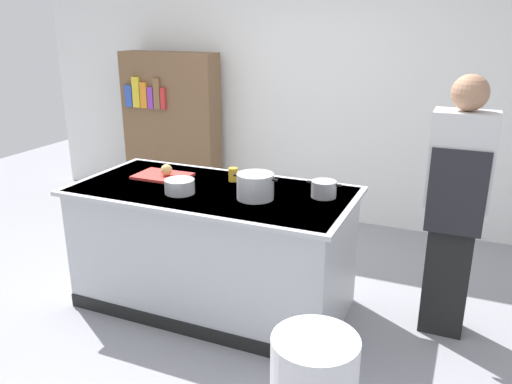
{
  "coord_description": "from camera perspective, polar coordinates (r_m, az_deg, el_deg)",
  "views": [
    {
      "loc": [
        1.63,
        -3.01,
        2.02
      ],
      "look_at": [
        0.25,
        0.2,
        0.85
      ],
      "focal_mm": 36.14,
      "sensor_mm": 36.0,
      "label": 1
    }
  ],
  "objects": [
    {
      "name": "counter_island",
      "position": [
        3.76,
        -4.75,
        -5.99
      ],
      "size": [
        1.98,
        0.98,
        0.9
      ],
      "color": "#B7BABF",
      "rests_on": "ground_plane"
    },
    {
      "name": "back_wall",
      "position": [
        5.39,
        5.71,
        12.89
      ],
      "size": [
        6.4,
        0.12,
        3.0
      ],
      "primitive_type": "cube",
      "color": "white",
      "rests_on": "ground_plane"
    },
    {
      "name": "person_chef",
      "position": [
        3.5,
        21.24,
        -1.2
      ],
      "size": [
        0.38,
        0.25,
        1.72
      ],
      "rotation": [
        0.0,
        0.0,
        1.45
      ],
      "color": "black",
      "rests_on": "ground_plane"
    },
    {
      "name": "bookshelf",
      "position": [
        5.83,
        -9.3,
        6.72
      ],
      "size": [
        1.1,
        0.31,
        1.7
      ],
      "color": "brown",
      "rests_on": "ground_plane"
    },
    {
      "name": "mixing_bowl",
      "position": [
        3.52,
        -8.44,
        0.62
      ],
      "size": [
        0.2,
        0.2,
        0.1
      ],
      "primitive_type": "cylinder",
      "color": "#B7BABF",
      "rests_on": "counter_island"
    },
    {
      "name": "juice_cup",
      "position": [
        3.75,
        -2.55,
        1.94
      ],
      "size": [
        0.07,
        0.07,
        0.1
      ],
      "primitive_type": "cylinder",
      "color": "yellow",
      "rests_on": "counter_island"
    },
    {
      "name": "cutting_board",
      "position": [
        3.92,
        -10.3,
        1.76
      ],
      "size": [
        0.4,
        0.28,
        0.02
      ],
      "primitive_type": "cube",
      "color": "red",
      "rests_on": "counter_island"
    },
    {
      "name": "sauce_pan",
      "position": [
        3.44,
        7.51,
        0.33
      ],
      "size": [
        0.23,
        0.17,
        0.11
      ],
      "color": "#99999E",
      "rests_on": "counter_island"
    },
    {
      "name": "stock_pot",
      "position": [
        3.37,
        -0.08,
        0.64
      ],
      "size": [
        0.31,
        0.24,
        0.17
      ],
      "color": "#B7BABF",
      "rests_on": "counter_island"
    },
    {
      "name": "ground_plane",
      "position": [
        3.97,
        -4.56,
        -12.11
      ],
      "size": [
        10.0,
        10.0,
        0.0
      ],
      "primitive_type": "plane",
      "color": "gray"
    },
    {
      "name": "onion",
      "position": [
        3.87,
        -9.88,
        2.41
      ],
      "size": [
        0.09,
        0.09,
        0.09
      ],
      "primitive_type": "sphere",
      "color": "tan",
      "rests_on": "cutting_board"
    }
  ]
}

